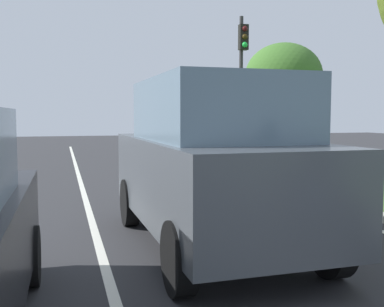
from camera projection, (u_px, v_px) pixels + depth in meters
ground_plane at (112, 189)px, 11.16m from camera, size 60.00×60.00×0.00m
lane_line_center at (83, 190)px, 10.96m from camera, size 0.12×32.00×0.01m
lane_line_right_edge at (249, 183)px, 12.14m from camera, size 0.12×32.00×0.01m
curb_right at (266, 180)px, 12.28m from camera, size 0.24×48.00×0.12m
car_suv_ahead at (212, 162)px, 6.16m from camera, size 2.03×4.53×2.28m
traffic_light_near_right at (242, 66)px, 16.55m from camera, size 0.32×0.50×5.38m
tree_roadside_far at (283, 76)px, 20.93m from camera, size 3.51×3.51×5.11m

